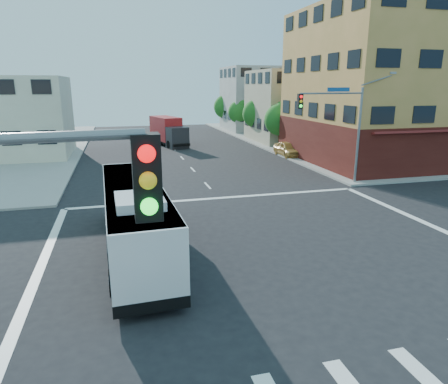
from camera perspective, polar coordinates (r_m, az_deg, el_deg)
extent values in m
plane|color=black|center=(17.54, 6.97, -9.09)|extent=(120.00, 120.00, 0.00)
cube|color=gray|center=(64.96, 24.81, 7.38)|extent=(50.00, 50.00, 0.15)
cube|color=#D08E4A|center=(42.32, 23.99, 13.56)|extent=(18.00, 15.00, 14.00)
cube|color=#501812|center=(42.63, 23.28, 6.87)|extent=(18.09, 15.08, 4.00)
cube|color=tan|center=(54.07, 10.76, 11.94)|extent=(12.00, 10.00, 9.00)
cube|color=#ABABA5|center=(66.97, 5.55, 13.09)|extent=(12.00, 10.00, 10.00)
cube|color=beige|center=(46.24, -28.79, 9.29)|extent=(12.00, 10.00, 8.00)
cylinder|color=slate|center=(30.90, 18.64, 7.47)|extent=(0.18, 0.18, 7.00)
cylinder|color=slate|center=(29.17, 15.20, 13.45)|extent=(5.01, 0.62, 0.12)
cube|color=black|center=(27.81, 10.80, 12.62)|extent=(0.32, 0.30, 1.00)
sphere|color=#FF0C0C|center=(27.65, 10.98, 13.22)|extent=(0.20, 0.20, 0.20)
sphere|color=yellow|center=(27.66, 10.95, 12.60)|extent=(0.20, 0.20, 0.20)
sphere|color=#19FF33|center=(27.67, 10.92, 11.98)|extent=(0.20, 0.20, 0.20)
cube|color=navy|center=(29.46, 16.05, 13.89)|extent=(1.80, 0.22, 0.28)
cube|color=gray|center=(32.34, 22.93, 15.40)|extent=(0.50, 0.22, 0.14)
cube|color=black|center=(4.65, -10.96, 2.08)|extent=(0.32, 0.30, 1.00)
sphere|color=#FF0C0C|center=(4.43, -10.99, 5.40)|extent=(0.20, 0.20, 0.20)
sphere|color=yellow|center=(4.48, -10.80, 1.62)|extent=(0.20, 0.20, 0.20)
sphere|color=#19FF33|center=(4.56, -10.62, -2.05)|extent=(0.20, 0.20, 0.20)
cylinder|color=#362013|center=(46.82, 7.89, 7.27)|extent=(0.28, 0.28, 1.92)
sphere|color=#1C5A19|center=(46.56, 8.00, 10.20)|extent=(3.60, 3.60, 3.60)
sphere|color=#1C5A19|center=(46.38, 8.65, 11.27)|extent=(2.52, 2.52, 2.52)
cylinder|color=#362013|center=(54.23, 4.64, 8.44)|extent=(0.28, 0.28, 1.99)
sphere|color=#1C5A19|center=(54.00, 4.70, 11.09)|extent=(3.80, 3.80, 3.80)
sphere|color=#1C5A19|center=(53.80, 5.24, 12.08)|extent=(2.66, 2.66, 2.66)
cylinder|color=#362013|center=(61.79, 2.16, 9.22)|extent=(0.28, 0.28, 1.89)
sphere|color=#1C5A19|center=(61.61, 2.18, 11.36)|extent=(3.40, 3.40, 3.40)
sphere|color=#1C5A19|center=(61.39, 2.64, 12.13)|extent=(2.38, 2.38, 2.38)
cylinder|color=#362013|center=(69.45, 0.22, 9.92)|extent=(0.28, 0.28, 2.03)
sphere|color=#1C5A19|center=(69.27, 0.22, 12.08)|extent=(4.00, 4.00, 4.00)
sphere|color=#1C5A19|center=(69.04, 0.62, 12.90)|extent=(2.80, 2.80, 2.80)
cube|color=black|center=(17.99, -12.37, -6.94)|extent=(2.81, 11.28, 0.42)
cube|color=silver|center=(17.60, -12.58, -3.49)|extent=(2.80, 11.25, 2.65)
cube|color=black|center=(17.55, -12.61, -2.98)|extent=(2.83, 10.92, 1.16)
cube|color=black|center=(22.90, -13.74, 0.91)|extent=(2.18, 0.14, 1.26)
cube|color=#E5590C|center=(22.72, -13.89, 3.20)|extent=(1.78, 0.11, 0.26)
cube|color=silver|center=(17.25, -12.82, 0.52)|extent=(2.74, 11.03, 0.11)
cube|color=silver|center=(14.50, -11.99, -1.25)|extent=(1.74, 2.11, 0.34)
cube|color=#126842|center=(17.35, -16.29, -6.38)|extent=(0.21, 5.12, 0.26)
cube|color=#126842|center=(17.50, -8.40, -5.73)|extent=(0.21, 5.12, 0.26)
cylinder|color=black|center=(21.33, -16.19, -3.77)|extent=(0.32, 0.98, 0.97)
cylinder|color=#99999E|center=(21.33, -16.54, -3.79)|extent=(0.06, 0.49, 0.48)
cylinder|color=black|center=(21.44, -10.24, -3.30)|extent=(0.32, 0.98, 0.97)
cylinder|color=#99999E|center=(21.46, -9.89, -3.27)|extent=(0.06, 0.49, 0.48)
cylinder|color=black|center=(14.70, -15.55, -12.44)|extent=(0.32, 0.98, 0.97)
cylinder|color=#99999E|center=(14.70, -16.07, -12.48)|extent=(0.06, 0.49, 0.48)
cylinder|color=black|center=(14.87, -6.79, -11.64)|extent=(0.32, 0.98, 0.97)
cylinder|color=#99999E|center=(14.89, -6.28, -11.58)|extent=(0.06, 0.49, 0.48)
cube|color=#26262A|center=(47.27, -6.69, 7.71)|extent=(2.64, 2.57, 2.46)
cube|color=black|center=(46.40, -6.27, 8.06)|extent=(1.94, 0.58, 0.95)
cube|color=#B41D20|center=(50.49, -8.34, 8.98)|extent=(3.55, 5.70, 2.84)
cube|color=black|center=(49.62, -7.79, 7.19)|extent=(3.95, 7.85, 0.28)
cylinder|color=black|center=(47.17, -7.87, 6.73)|extent=(0.50, 0.98, 0.95)
cylinder|color=black|center=(47.93, -5.65, 6.93)|extent=(0.50, 0.98, 0.95)
cylinder|color=black|center=(49.70, -9.06, 7.10)|extent=(0.50, 0.98, 0.95)
cylinder|color=black|center=(50.43, -6.94, 7.29)|extent=(0.50, 0.98, 0.95)
cylinder|color=black|center=(51.91, -10.00, 7.39)|extent=(0.50, 0.98, 0.95)
cylinder|color=black|center=(52.60, -7.95, 7.57)|extent=(0.50, 0.98, 0.95)
imported|color=gold|center=(42.09, 9.14, 6.10)|extent=(1.83, 4.50, 1.53)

